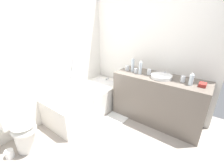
# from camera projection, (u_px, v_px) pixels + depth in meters

# --- Properties ---
(ground_plane) EXTENTS (4.11, 4.11, 0.00)m
(ground_plane) POSITION_uv_depth(u_px,v_px,m) (93.00, 148.00, 2.24)
(ground_plane) COLOR #9E9389
(wall_back_tiled) EXTENTS (3.51, 0.10, 2.48)m
(wall_back_tiled) POSITION_uv_depth(u_px,v_px,m) (35.00, 56.00, 2.43)
(wall_back_tiled) COLOR white
(wall_back_tiled) RESTS_ON ground_plane
(wall_right_mirror) EXTENTS (0.10, 2.72, 2.48)m
(wall_right_mirror) POSITION_uv_depth(u_px,v_px,m) (145.00, 50.00, 2.94)
(wall_right_mirror) COLOR white
(wall_right_mirror) RESTS_ON ground_plane
(bathtub) EXTENTS (1.68, 0.78, 1.14)m
(bathtub) POSITION_uv_depth(u_px,v_px,m) (88.00, 100.00, 3.07)
(bathtub) COLOR white
(bathtub) RESTS_ON ground_plane
(toilet) EXTENTS (0.38, 0.52, 0.73)m
(toilet) POSITION_uv_depth(u_px,v_px,m) (21.00, 128.00, 2.11)
(toilet) COLOR white
(toilet) RESTS_ON ground_plane
(vanity_counter) EXTENTS (0.59, 1.59, 0.88)m
(vanity_counter) POSITION_uv_depth(u_px,v_px,m) (157.00, 99.00, 2.74)
(vanity_counter) COLOR #6B6056
(vanity_counter) RESTS_ON ground_plane
(sink_basin) EXTENTS (0.35, 0.35, 0.06)m
(sink_basin) POSITION_uv_depth(u_px,v_px,m) (161.00, 76.00, 2.51)
(sink_basin) COLOR white
(sink_basin) RESTS_ON vanity_counter
(sink_faucet) EXTENTS (0.12, 0.15, 0.07)m
(sink_faucet) POSITION_uv_depth(u_px,v_px,m) (165.00, 73.00, 2.66)
(sink_faucet) COLOR silver
(sink_faucet) RESTS_ON vanity_counter
(water_bottle_0) EXTENTS (0.06, 0.06, 0.24)m
(water_bottle_0) POSITION_uv_depth(u_px,v_px,m) (140.00, 68.00, 2.67)
(water_bottle_0) COLOR silver
(water_bottle_0) RESTS_ON vanity_counter
(water_bottle_1) EXTENTS (0.06, 0.06, 0.26)m
(water_bottle_1) POSITION_uv_depth(u_px,v_px,m) (133.00, 65.00, 2.82)
(water_bottle_1) COLOR silver
(water_bottle_1) RESTS_ON vanity_counter
(water_bottle_2) EXTENTS (0.06, 0.06, 0.19)m
(water_bottle_2) POSITION_uv_depth(u_px,v_px,m) (191.00, 80.00, 2.20)
(water_bottle_2) COLOR silver
(water_bottle_2) RESTS_ON vanity_counter
(drinking_glass_0) EXTENTS (0.07, 0.07, 0.10)m
(drinking_glass_0) POSITION_uv_depth(u_px,v_px,m) (183.00, 79.00, 2.34)
(drinking_glass_0) COLOR white
(drinking_glass_0) RESTS_ON vanity_counter
(drinking_glass_1) EXTENTS (0.06, 0.06, 0.09)m
(drinking_glass_1) POSITION_uv_depth(u_px,v_px,m) (136.00, 71.00, 2.75)
(drinking_glass_1) COLOR white
(drinking_glass_1) RESTS_ON vanity_counter
(drinking_glass_2) EXTENTS (0.07, 0.07, 0.10)m
(drinking_glass_2) POSITION_uv_depth(u_px,v_px,m) (149.00, 72.00, 2.67)
(drinking_glass_2) COLOR white
(drinking_glass_2) RESTS_ON vanity_counter
(drinking_glass_3) EXTENTS (0.08, 0.08, 0.09)m
(drinking_glass_3) POSITION_uv_depth(u_px,v_px,m) (127.00, 68.00, 2.91)
(drinking_glass_3) COLOR white
(drinking_glass_3) RESTS_ON vanity_counter
(amenity_basket) EXTENTS (0.14, 0.10, 0.05)m
(amenity_basket) POSITION_uv_depth(u_px,v_px,m) (203.00, 85.00, 2.18)
(amenity_basket) COLOR maroon
(amenity_basket) RESTS_ON vanity_counter
(bath_mat) EXTENTS (0.53, 0.39, 0.01)m
(bath_mat) POSITION_uv_depth(u_px,v_px,m) (116.00, 118.00, 2.92)
(bath_mat) COLOR white
(bath_mat) RESTS_ON ground_plane
(toilet_paper_roll) EXTENTS (0.11, 0.11, 0.12)m
(toilet_paper_roll) POSITION_uv_depth(u_px,v_px,m) (10.00, 154.00, 2.07)
(toilet_paper_roll) COLOR white
(toilet_paper_roll) RESTS_ON ground_plane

